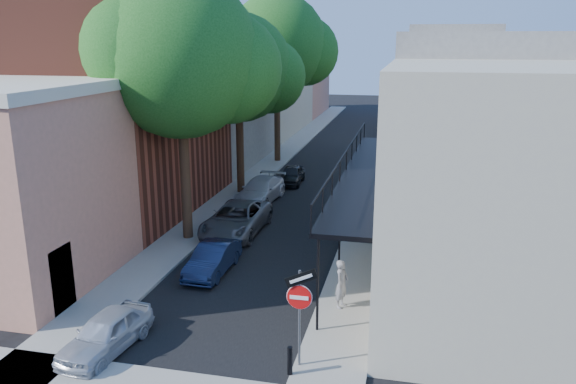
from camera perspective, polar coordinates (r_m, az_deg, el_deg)
The scene contains 17 objects.
ground at distance 16.16m, azimuth -11.19°, elevation -17.71°, with size 160.00×160.00×0.00m, color black.
road_surface at distance 43.58m, azimuth 4.73°, elevation 3.66°, with size 6.00×64.00×0.01m, color black.
sidewalk_left at distance 44.28m, azimuth -0.41°, elevation 3.97°, with size 2.00×64.00×0.12m, color gray.
sidewalk_right at distance 43.21m, azimuth 10.00°, elevation 3.46°, with size 2.00×64.00×0.12m, color gray.
buildings_left at distance 43.92m, azimuth -7.65°, elevation 10.18°, with size 10.10×59.10×12.00m.
buildings_right at distance 42.12m, azimuth 17.11°, elevation 8.73°, with size 9.80×55.00×10.00m.
sign_post at distance 15.09m, azimuth 1.19°, elevation -11.02°, with size 0.89×0.17×2.99m.
bollard at distance 15.46m, azimuth 0.20°, elevation -16.77°, with size 0.14×0.14×0.80m, color black.
oak_near at distance 24.37m, azimuth -9.76°, elevation 13.07°, with size 7.48×6.80×11.42m.
oak_mid at distance 31.94m, azimuth -4.27°, elevation 12.23°, with size 6.60×6.00×10.20m.
oak_far at distance 40.62m, azimuth -0.41°, elevation 14.60°, with size 7.70×7.00×11.90m.
parked_car_a at distance 17.41m, azimuth -18.00°, elevation -13.46°, with size 1.35×3.35×1.14m, color #A6ADB8.
parked_car_b at distance 21.87m, azimuth -7.65°, elevation -6.76°, with size 1.21×3.46×1.14m, color #131E3C.
parked_car_c at distance 26.02m, azimuth -5.27°, elevation -2.76°, with size 2.32×5.03×1.40m, color #5B5C63.
parked_car_d at distance 31.09m, azimuth -2.82°, elevation 0.19°, with size 1.81×4.45×1.29m, color silver.
parked_car_e at distance 34.92m, azimuth 0.37°, elevation 1.75°, with size 1.33×3.31×1.13m, color black.
pedestrian at distance 18.79m, azimuth 5.48°, elevation -9.26°, with size 0.60×0.39×1.64m, color gray.
Camera 1 is at (5.82, -12.30, 8.71)m, focal length 35.00 mm.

